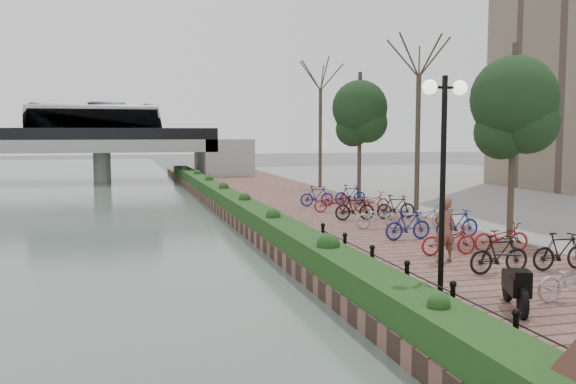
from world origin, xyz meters
name	(u,v)px	position (x,y,z in m)	size (l,w,h in m)	color
ground	(407,373)	(0.00, 0.00, 0.00)	(220.00, 220.00, 0.00)	#59595B
promenade	(320,218)	(4.00, 17.50, 0.25)	(8.00, 75.00, 0.50)	brown
hedge	(235,202)	(0.60, 20.00, 0.80)	(1.10, 56.00, 0.60)	#163915
chain_fence	(428,291)	(1.40, 2.00, 0.85)	(0.10, 14.10, 0.70)	black
lamppost	(444,139)	(2.01, 2.62, 3.95)	(1.02, 0.32, 4.77)	black
motorcycle	(515,284)	(3.03, 1.41, 1.02)	(0.52, 1.66, 1.04)	black
pedestrian	(444,229)	(4.00, 6.14, 1.41)	(0.66, 0.43, 1.82)	brown
bicycle_parking	(418,221)	(5.50, 10.75, 0.97)	(2.40, 19.89, 1.00)	#9D9CA0
street_trees	(456,142)	(8.00, 12.68, 3.69)	(3.20, 37.12, 6.80)	#35291F
bridge	(6,141)	(-13.25, 45.00, 3.37)	(36.00, 10.77, 6.50)	#AEADA8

